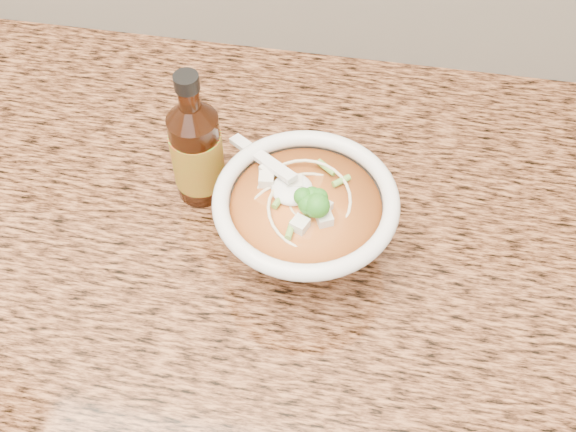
# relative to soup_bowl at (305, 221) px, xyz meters

# --- Properties ---
(cabinet) EXTENTS (4.00, 0.65, 0.86)m
(cabinet) POSITION_rel_soup_bowl_xyz_m (-0.28, 0.04, -0.52)
(cabinet) COLOR #382110
(cabinet) RESTS_ON ground
(counter_slab) EXTENTS (4.00, 0.68, 0.04)m
(counter_slab) POSITION_rel_soup_bowl_xyz_m (-0.28, 0.04, -0.07)
(counter_slab) COLOR #985E38
(counter_slab) RESTS_ON cabinet
(soup_bowl) EXTENTS (0.21, 0.21, 0.12)m
(soup_bowl) POSITION_rel_soup_bowl_xyz_m (0.00, 0.00, 0.00)
(soup_bowl) COLOR white
(soup_bowl) RESTS_ON counter_slab
(hot_sauce_bottle) EXTENTS (0.07, 0.07, 0.19)m
(hot_sauce_bottle) POSITION_rel_soup_bowl_xyz_m (-0.14, 0.06, 0.02)
(hot_sauce_bottle) COLOR #3C1708
(hot_sauce_bottle) RESTS_ON counter_slab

